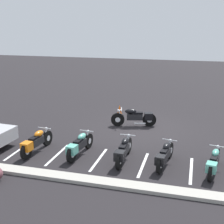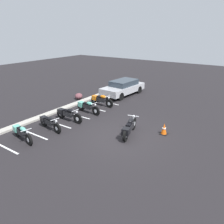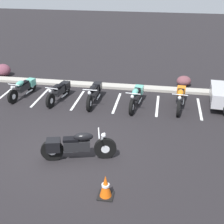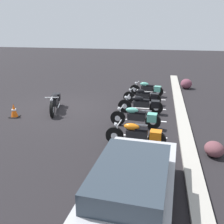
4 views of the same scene
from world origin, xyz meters
TOP-DOWN VIEW (x-y plane):
  - ground at (0.00, 0.00)m, footprint 60.00×60.00m
  - motorcycle_black_featured at (0.39, -0.25)m, footprint 2.22×0.86m
  - parked_bike_0 at (-3.15, 4.07)m, footprint 0.69×1.97m
  - parked_bike_1 at (-1.47, 3.93)m, footprint 0.66×2.00m
  - parked_bike_2 at (0.03, 3.97)m, footprint 0.59×2.12m
  - parked_bike_3 at (1.81, 3.90)m, footprint 0.61×2.09m
  - parked_bike_4 at (3.57, 4.08)m, footprint 0.60×2.12m
  - car_silver at (6.96, 4.20)m, footprint 4.42×2.12m
  - concrete_curb at (0.00, 5.77)m, footprint 18.00×0.50m
  - landscape_rock_0 at (-5.34, 6.41)m, footprint 0.91×0.88m
  - landscape_rock_1 at (3.82, 6.54)m, footprint 0.82×0.77m
  - traffic_cone at (1.60, -1.73)m, footprint 0.40×0.40m
  - stall_line_0 at (-4.13, 4.04)m, footprint 0.10×2.10m
  - stall_line_1 at (-2.43, 4.04)m, footprint 0.10×2.10m
  - stall_line_2 at (-0.72, 4.04)m, footprint 0.10×2.10m
  - stall_line_3 at (0.98, 4.04)m, footprint 0.10×2.10m
  - stall_line_4 at (2.68, 4.04)m, footprint 0.10×2.10m
  - stall_line_5 at (4.39, 4.04)m, footprint 0.10×2.10m

SIDE VIEW (x-z plane):
  - ground at x=0.00m, z-range 0.00..0.00m
  - stall_line_0 at x=-4.13m, z-range 0.00..0.00m
  - stall_line_1 at x=-2.43m, z-range 0.00..0.00m
  - stall_line_2 at x=-0.72m, z-range 0.00..0.00m
  - stall_line_3 at x=0.98m, z-range 0.00..0.00m
  - stall_line_4 at x=2.68m, z-range 0.00..0.00m
  - stall_line_5 at x=4.39m, z-range 0.00..0.00m
  - concrete_curb at x=0.00m, z-range 0.00..0.12m
  - landscape_rock_1 at x=3.82m, z-range 0.00..0.49m
  - traffic_cone at x=1.60m, z-range -0.02..0.62m
  - landscape_rock_0 at x=-5.34m, z-range 0.00..0.63m
  - parked_bike_0 at x=-3.15m, z-range 0.02..0.81m
  - parked_bike_1 at x=-1.47m, z-range 0.03..0.82m
  - parked_bike_3 at x=1.81m, z-range 0.03..0.85m
  - parked_bike_2 at x=0.03m, z-range 0.03..0.86m
  - parked_bike_4 at x=3.57m, z-range 0.03..0.86m
  - motorcycle_black_featured at x=0.39m, z-range 0.03..0.92m
  - car_silver at x=6.96m, z-range 0.04..1.32m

